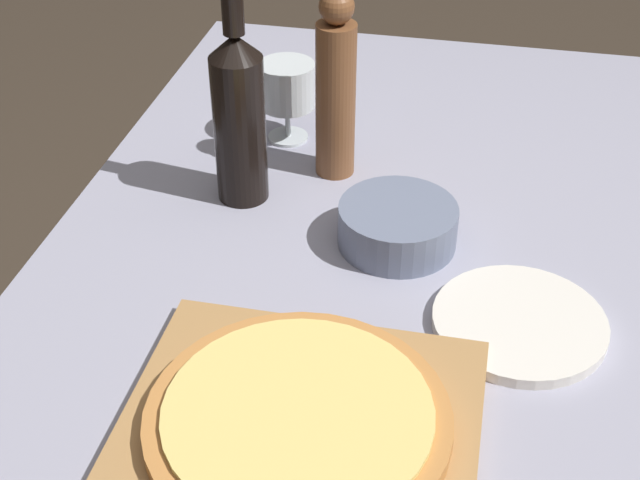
{
  "coord_description": "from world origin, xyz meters",
  "views": [
    {
      "loc": [
        0.14,
        -0.71,
        1.44
      ],
      "look_at": [
        -0.04,
        0.13,
        0.82
      ],
      "focal_mm": 50.0,
      "sensor_mm": 36.0,
      "label": 1
    }
  ],
  "objects_px": {
    "wine_bottle": "(239,115)",
    "pepper_mill": "(336,89)",
    "small_bowl": "(398,226)",
    "wine_glass": "(287,87)",
    "pizza": "(298,418)"
  },
  "relations": [
    {
      "from": "wine_bottle",
      "to": "pepper_mill",
      "type": "relative_size",
      "value": 1.1
    },
    {
      "from": "pepper_mill",
      "to": "small_bowl",
      "type": "bearing_deg",
      "value": -54.52
    },
    {
      "from": "wine_bottle",
      "to": "pepper_mill",
      "type": "height_order",
      "value": "wine_bottle"
    },
    {
      "from": "wine_glass",
      "to": "pizza",
      "type": "bearing_deg",
      "value": -75.34
    },
    {
      "from": "pizza",
      "to": "wine_glass",
      "type": "xyz_separation_m",
      "value": [
        -0.15,
        0.59,
        0.06
      ]
    },
    {
      "from": "pepper_mill",
      "to": "pizza",
      "type": "bearing_deg",
      "value": -82.81
    },
    {
      "from": "pizza",
      "to": "wine_glass",
      "type": "height_order",
      "value": "wine_glass"
    },
    {
      "from": "pizza",
      "to": "pepper_mill",
      "type": "height_order",
      "value": "pepper_mill"
    },
    {
      "from": "wine_bottle",
      "to": "wine_glass",
      "type": "xyz_separation_m",
      "value": [
        0.02,
        0.17,
        -0.04
      ]
    },
    {
      "from": "pizza",
      "to": "wine_glass",
      "type": "bearing_deg",
      "value": 104.66
    },
    {
      "from": "wine_bottle",
      "to": "wine_glass",
      "type": "bearing_deg",
      "value": 82.31
    },
    {
      "from": "pepper_mill",
      "to": "wine_glass",
      "type": "height_order",
      "value": "pepper_mill"
    },
    {
      "from": "wine_bottle",
      "to": "small_bowl",
      "type": "height_order",
      "value": "wine_bottle"
    },
    {
      "from": "pizza",
      "to": "pepper_mill",
      "type": "bearing_deg",
      "value": 97.19
    },
    {
      "from": "pepper_mill",
      "to": "small_bowl",
      "type": "relative_size",
      "value": 1.78
    }
  ]
}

